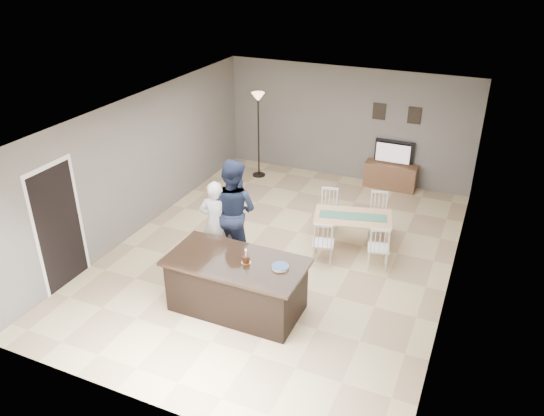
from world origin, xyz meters
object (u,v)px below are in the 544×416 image
at_px(kitchen_island, 237,285).
at_px(woman, 216,223).
at_px(birthday_cake, 246,259).
at_px(television, 393,152).
at_px(tv_console, 390,176).
at_px(plate_stack, 280,267).
at_px(floor_lamp, 258,112).
at_px(man, 233,211).
at_px(dining_table, 352,222).

xyz_separation_m(kitchen_island, woman, (-0.95, 1.08, 0.35)).
bearing_deg(birthday_cake, kitchen_island, -174.46).
bearing_deg(kitchen_island, television, 77.99).
distance_m(tv_console, plate_stack, 5.54).
bearing_deg(tv_console, floor_lamp, -169.35).
distance_m(tv_console, floor_lamp, 3.46).
xyz_separation_m(television, floor_lamp, (-3.14, -0.66, 0.76)).
bearing_deg(man, floor_lamp, -66.87).
distance_m(woman, birthday_cake, 1.55).
xyz_separation_m(woman, birthday_cake, (1.11, -1.06, 0.15)).
relative_size(tv_console, woman, 0.75).
bearing_deg(birthday_cake, floor_lamp, 113.01).
distance_m(kitchen_island, television, 5.78).
height_order(birthday_cake, floor_lamp, floor_lamp).
distance_m(woman, man, 0.36).
distance_m(kitchen_island, birthday_cake, 0.53).
bearing_deg(television, woman, 64.76).
bearing_deg(birthday_cake, dining_table, 69.25).
distance_m(television, plate_stack, 5.58).
distance_m(kitchen_island, man, 1.60).
height_order(woman, man, man).
height_order(kitchen_island, television, television).
height_order(plate_stack, floor_lamp, floor_lamp).
bearing_deg(woman, tv_console, -134.73).
relative_size(kitchen_island, birthday_cake, 9.21).
bearing_deg(dining_table, kitchen_island, -127.79).
xyz_separation_m(television, woman, (-2.15, -4.56, -0.06)).
xyz_separation_m(tv_console, woman, (-2.15, -4.49, 0.50)).
relative_size(plate_stack, dining_table, 0.14).
bearing_deg(man, television, -109.24).
relative_size(television, floor_lamp, 0.44).
bearing_deg(plate_stack, dining_table, 80.18).
xyz_separation_m(television, man, (-1.94, -4.32, 0.11)).
distance_m(television, birthday_cake, 5.72).
distance_m(kitchen_island, tv_console, 5.70).
relative_size(woman, dining_table, 0.86).
relative_size(woman, floor_lamp, 0.77).
height_order(woman, floor_lamp, floor_lamp).
bearing_deg(woman, television, -134.39).
bearing_deg(man, woman, 52.99).
bearing_deg(plate_stack, television, 84.84).
bearing_deg(man, tv_console, -109.59).
bearing_deg(kitchen_island, floor_lamp, 111.32).
bearing_deg(woman, floor_lamp, -94.86).
xyz_separation_m(man, dining_table, (1.86, 1.24, -0.42)).
relative_size(kitchen_island, dining_table, 1.14).
relative_size(television, plate_stack, 3.52).
bearing_deg(tv_console, birthday_cake, -100.56).
height_order(man, dining_table, man).
distance_m(tv_console, dining_table, 3.03).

